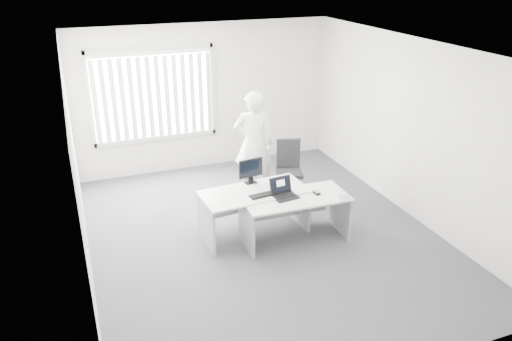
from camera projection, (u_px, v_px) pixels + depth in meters
name	position (u px, v px, depth m)	size (l,w,h in m)	color
ground	(263.00, 235.00, 7.58)	(6.00, 6.00, 0.00)	#55545C
wall_back	(206.00, 97.00, 9.59)	(5.00, 0.02, 2.80)	white
wall_front	(388.00, 262.00, 4.45)	(5.00, 0.02, 2.80)	white
wall_left	(77.00, 175.00, 6.20)	(0.02, 6.00, 2.80)	white
wall_right	(411.00, 129.00, 7.84)	(0.02, 6.00, 2.80)	white
ceiling	(264.00, 49.00, 6.47)	(5.00, 6.00, 0.02)	white
window	(154.00, 95.00, 9.17)	(2.32, 0.06, 1.76)	beige
blinds	(154.00, 97.00, 9.13)	(2.20, 0.10, 1.50)	white
desk_near	(295.00, 209.00, 7.30)	(1.56, 0.77, 0.70)	silver
desk_far	(254.00, 203.00, 7.42)	(1.63, 0.85, 0.72)	silver
office_chair	(289.00, 178.00, 8.76)	(0.70, 0.70, 0.99)	black
person	(254.00, 144.00, 8.57)	(0.68, 0.45, 1.87)	white
laptop	(286.00, 189.00, 7.14)	(0.35, 0.31, 0.27)	black
paper_sheet	(319.00, 194.00, 7.29)	(0.30, 0.21, 0.00)	white
mouse	(317.00, 193.00, 7.29)	(0.07, 0.12, 0.05)	#B2B2B4
booklet	(345.00, 198.00, 7.17)	(0.16, 0.22, 0.01)	white
keyboard	(264.00, 195.00, 7.21)	(0.42, 0.14, 0.02)	black
monitor	(251.00, 171.00, 7.54)	(0.39, 0.12, 0.39)	black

